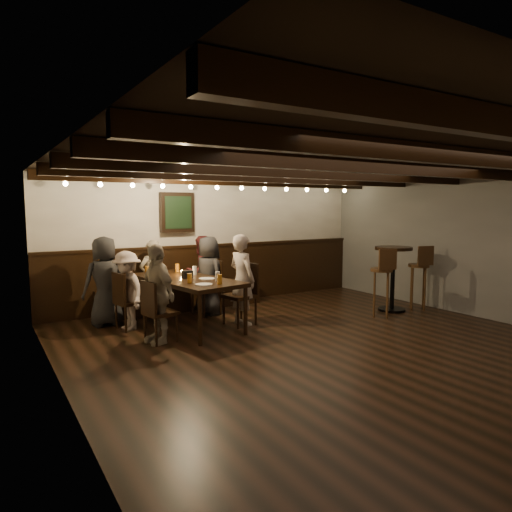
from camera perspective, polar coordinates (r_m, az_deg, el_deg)
room at (r=7.58m, az=-2.81°, el=0.27°), size 7.00×7.00×7.00m
dining_table at (r=7.09m, az=-8.77°, el=-3.24°), size 1.25×2.16×0.76m
chair_left_near at (r=7.22m, az=-15.50°, el=-6.73°), size 0.46×0.46×0.87m
chair_left_far at (r=6.44m, az=-11.96°, el=-8.23°), size 0.45×0.45×0.86m
chair_right_near at (r=7.93m, az=-6.08°, el=-5.25°), size 0.49×0.49×0.93m
chair_right_far at (r=7.23m, az=-1.93°, el=-6.26°), size 0.51×0.51×0.97m
person_bench_left at (r=7.47m, az=-18.36°, el=-3.01°), size 0.75×0.56×1.40m
person_bench_centre at (r=8.00m, az=-12.83°, el=-2.66°), size 0.52×0.38×1.29m
person_bench_right at (r=8.33m, az=-6.89°, el=-2.05°), size 0.72×0.61×1.33m
person_left_near at (r=7.14m, az=-15.81°, el=-4.17°), size 0.57×0.84×1.19m
person_left_far at (r=6.34m, az=-12.30°, el=-4.63°), size 0.46×0.84×1.36m
person_right_near at (r=7.88m, az=-5.94°, el=-2.45°), size 0.54×0.72×1.35m
person_right_far at (r=7.17m, az=-1.76°, el=-2.95°), size 0.43×0.57×1.43m
pint_a at (r=7.53m, az=-13.46°, el=-1.77°), size 0.07×0.07×0.14m
pint_b at (r=7.75m, az=-9.82°, el=-1.47°), size 0.07×0.07×0.14m
pint_c at (r=7.00m, az=-11.30°, el=-2.31°), size 0.07×0.07×0.14m
pint_d at (r=7.40m, az=-7.67°, el=-1.80°), size 0.07×0.07×0.14m
pint_e at (r=6.58m, az=-8.29°, el=-2.80°), size 0.07×0.07×0.14m
pint_f at (r=6.74m, az=-4.83°, el=-2.55°), size 0.07×0.07×0.14m
pint_g at (r=6.45m, az=-4.57°, el=-2.93°), size 0.07×0.07×0.14m
plate_near at (r=6.43m, az=-6.54°, el=-3.55°), size 0.24×0.24×0.01m
plate_far at (r=6.94m, az=-6.19°, el=-2.83°), size 0.24×0.24×0.01m
condiment_caddy at (r=7.03m, az=-8.57°, el=-2.31°), size 0.15×0.10×0.12m
candle at (r=7.39m, az=-9.25°, el=-2.18°), size 0.05×0.05×0.05m
high_top_table at (r=8.44m, az=16.75°, el=-1.56°), size 0.65×0.65×1.15m
bar_stool_left at (r=7.98m, az=15.38°, el=-4.28°), size 0.39×0.41×1.17m
bar_stool_right at (r=8.76m, az=19.62°, el=-3.50°), size 0.38×0.40×1.17m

